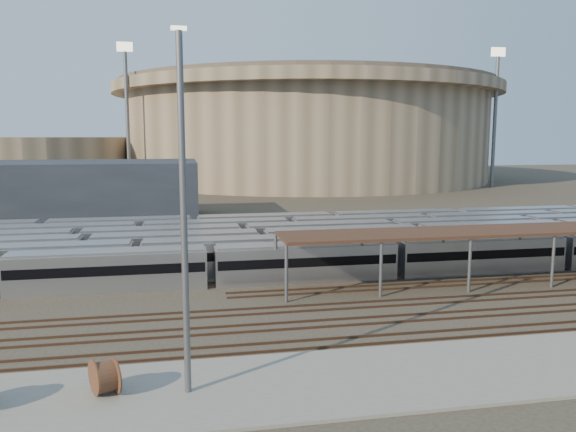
# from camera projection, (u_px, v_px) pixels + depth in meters

# --- Properties ---
(ground) EXTENTS (420.00, 420.00, 0.00)m
(ground) POSITION_uv_depth(u_px,v_px,m) (379.00, 301.00, 48.86)
(ground) COLOR #383026
(ground) RESTS_ON ground
(apron) EXTENTS (50.00, 9.00, 0.20)m
(apron) POSITION_uv_depth(u_px,v_px,m) (387.00, 376.00, 33.32)
(apron) COLOR gray
(apron) RESTS_ON ground
(subway_trains) EXTENTS (129.20, 23.90, 3.60)m
(subway_trains) POSITION_uv_depth(u_px,v_px,m) (331.00, 242.00, 66.72)
(subway_trains) COLOR #ACACB1
(subway_trains) RESTS_ON ground
(inspection_shed) EXTENTS (60.30, 6.00, 5.30)m
(inspection_shed) POSITION_uv_depth(u_px,v_px,m) (575.00, 230.00, 56.16)
(inspection_shed) COLOR slate
(inspection_shed) RESTS_ON ground
(empty_tracks) EXTENTS (170.00, 9.62, 0.18)m
(empty_tracks) POSITION_uv_depth(u_px,v_px,m) (401.00, 318.00, 43.98)
(empty_tracks) COLOR #4C3323
(empty_tracks) RESTS_ON ground
(stadium) EXTENTS (124.00, 124.00, 32.50)m
(stadium) POSITION_uv_depth(u_px,v_px,m) (306.00, 130.00, 187.32)
(stadium) COLOR gray
(stadium) RESTS_ON ground
(secondary_arena) EXTENTS (56.00, 56.00, 14.00)m
(secondary_arena) POSITION_uv_depth(u_px,v_px,m) (29.00, 161.00, 163.03)
(secondary_arena) COLOR gray
(secondary_arena) RESTS_ON ground
(service_building) EXTENTS (42.00, 20.00, 10.00)m
(service_building) POSITION_uv_depth(u_px,v_px,m) (71.00, 191.00, 95.07)
(service_building) COLOR #1E232D
(service_building) RESTS_ON ground
(floodlight_0) EXTENTS (4.00, 1.00, 38.40)m
(floodlight_0) POSITION_uv_depth(u_px,v_px,m) (127.00, 112.00, 147.28)
(floodlight_0) COLOR slate
(floodlight_0) RESTS_ON ground
(floodlight_2) EXTENTS (4.00, 1.00, 38.40)m
(floodlight_2) POSITION_uv_depth(u_px,v_px,m) (495.00, 113.00, 156.27)
(floodlight_2) COLOR slate
(floodlight_2) RESTS_ON ground
(floodlight_3) EXTENTS (4.00, 1.00, 38.40)m
(floodlight_3) POSITION_uv_depth(u_px,v_px,m) (198.00, 118.00, 199.63)
(floodlight_3) COLOR slate
(floodlight_3) RESTS_ON ground
(cable_reel_east) EXTENTS (1.86, 2.30, 2.02)m
(cable_reel_east) POSITION_uv_depth(u_px,v_px,m) (105.00, 377.00, 30.68)
(cable_reel_east) COLOR brown
(cable_reel_east) RESTS_ON apron
(yard_light_pole) EXTENTS (0.82, 0.36, 19.57)m
(yard_light_pole) POSITION_uv_depth(u_px,v_px,m) (184.00, 216.00, 29.75)
(yard_light_pole) COLOR slate
(yard_light_pole) RESTS_ON apron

